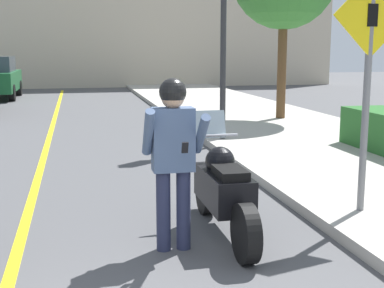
{
  "coord_description": "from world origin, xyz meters",
  "views": [
    {
      "loc": [
        0.02,
        -2.5,
        1.96
      ],
      "look_at": [
        1.21,
        2.98,
        0.96
      ],
      "focal_mm": 50.0,
      "sensor_mm": 36.0,
      "label": 1
    }
  ],
  "objects": [
    {
      "name": "traffic_light",
      "position": [
        2.97,
        8.06,
        2.7
      ],
      "size": [
        0.26,
        0.3,
        3.7
      ],
      "color": "#2D2D30",
      "rests_on": "sidewalk_curb"
    },
    {
      "name": "person_biker",
      "position": [
        0.92,
        2.47,
        1.03
      ],
      "size": [
        0.59,
        0.47,
        1.69
      ],
      "color": "#282D4C",
      "rests_on": "ground"
    },
    {
      "name": "building_backdrop",
      "position": [
        0.0,
        26.0,
        3.58
      ],
      "size": [
        28.0,
        1.2,
        7.16
      ],
      "color": "beige",
      "rests_on": "ground"
    },
    {
      "name": "road_center_line",
      "position": [
        -0.6,
        6.0,
        0.0
      ],
      "size": [
        0.12,
        36.0,
        0.01
      ],
      "color": "yellow",
      "rests_on": "ground"
    },
    {
      "name": "motorcycle",
      "position": [
        1.51,
        2.79,
        0.49
      ],
      "size": [
        0.62,
        2.12,
        1.27
      ],
      "color": "black",
      "rests_on": "ground"
    },
    {
      "name": "crossing_sign",
      "position": [
        3.18,
        2.88,
        1.72
      ],
      "size": [
        0.91,
        0.08,
        2.64
      ],
      "color": "slate",
      "rests_on": "sidewalk_curb"
    }
  ]
}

